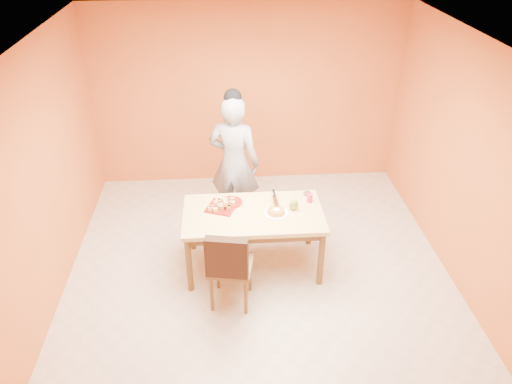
{
  "coord_description": "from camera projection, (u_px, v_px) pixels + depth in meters",
  "views": [
    {
      "loc": [
        -0.37,
        -4.47,
        3.88
      ],
      "look_at": [
        -0.03,
        0.3,
        1.03
      ],
      "focal_mm": 35.0,
      "sensor_mm": 36.0,
      "label": 1
    }
  ],
  "objects": [
    {
      "name": "white_cake_plate",
      "position": [
        276.0,
        213.0,
        5.67
      ],
      "size": [
        0.33,
        0.33,
        0.01
      ],
      "primitive_type": "cylinder",
      "rotation": [
        0.0,
        0.0,
        0.13
      ],
      "color": "white",
      "rests_on": "dining_table"
    },
    {
      "name": "magenta_glass",
      "position": [
        310.0,
        198.0,
        5.87
      ],
      "size": [
        0.07,
        0.07,
        0.1
      ],
      "primitive_type": "cylinder",
      "rotation": [
        0.0,
        0.0,
        -0.0
      ],
      "color": "#C31D51",
      "rests_on": "dining_table"
    },
    {
      "name": "pastry_platter",
      "position": [
        222.0,
        207.0,
        5.78
      ],
      "size": [
        0.41,
        0.41,
        0.02
      ],
      "primitive_type": "cube",
      "rotation": [
        0.0,
        0.0,
        -0.38
      ],
      "color": "maroon",
      "rests_on": "dining_table"
    },
    {
      "name": "sponge_cake",
      "position": [
        276.0,
        211.0,
        5.66
      ],
      "size": [
        0.22,
        0.22,
        0.04
      ],
      "primitive_type": "cylinder",
      "rotation": [
        0.0,
        0.0,
        -0.17
      ],
      "color": "gold",
      "rests_on": "white_cake_plate"
    },
    {
      "name": "person",
      "position": [
        234.0,
        163.0,
        6.42
      ],
      "size": [
        0.77,
        0.63,
        1.83
      ],
      "primitive_type": "imported",
      "rotation": [
        0.0,
        0.0,
        2.82
      ],
      "color": "#939396",
      "rests_on": "floor"
    },
    {
      "name": "pastry_pile",
      "position": [
        222.0,
        203.0,
        5.75
      ],
      "size": [
        0.28,
        0.28,
        0.09
      ],
      "primitive_type": null,
      "color": "tan",
      "rests_on": "pastry_platter"
    },
    {
      "name": "wall_right",
      "position": [
        472.0,
        172.0,
        5.29
      ],
      "size": [
        0.0,
        5.0,
        5.0
      ],
      "primitive_type": "plane",
      "rotation": [
        1.57,
        0.0,
        -1.57
      ],
      "color": "orange",
      "rests_on": "floor"
    },
    {
      "name": "egg_ornament",
      "position": [
        294.0,
        205.0,
        5.72
      ],
      "size": [
        0.13,
        0.11,
        0.14
      ],
      "primitive_type": "ellipsoid",
      "rotation": [
        0.0,
        0.0,
        0.22
      ],
      "color": "olive",
      "rests_on": "dining_table"
    },
    {
      "name": "ceiling",
      "position": [
        261.0,
        48.0,
        4.46
      ],
      "size": [
        5.0,
        5.0,
        0.0
      ],
      "primitive_type": "plane",
      "rotation": [
        3.14,
        0.0,
        0.0
      ],
      "color": "white",
      "rests_on": "wall_back"
    },
    {
      "name": "wall_left",
      "position": [
        38.0,
        188.0,
        5.01
      ],
      "size": [
        0.0,
        5.0,
        5.0
      ],
      "primitive_type": "plane",
      "rotation": [
        1.57,
        0.0,
        1.57
      ],
      "color": "orange",
      "rests_on": "floor"
    },
    {
      "name": "checker_tin",
      "position": [
        307.0,
        194.0,
        6.03
      ],
      "size": [
        0.12,
        0.12,
        0.03
      ],
      "primitive_type": "cylinder",
      "rotation": [
        0.0,
        0.0,
        0.28
      ],
      "color": "black",
      "rests_on": "dining_table"
    },
    {
      "name": "cake_server",
      "position": [
        275.0,
        201.0,
        5.8
      ],
      "size": [
        0.06,
        0.25,
        0.01
      ],
      "primitive_type": "cube",
      "rotation": [
        0.0,
        0.0,
        0.04
      ],
      "color": "white",
      "rests_on": "sponge_cake"
    },
    {
      "name": "floor",
      "position": [
        260.0,
        280.0,
        5.84
      ],
      "size": [
        5.0,
        5.0,
        0.0
      ],
      "primitive_type": "plane",
      "color": "beige",
      "rests_on": "ground"
    },
    {
      "name": "wall_back",
      "position": [
        247.0,
        96.0,
        7.29
      ],
      "size": [
        4.5,
        0.0,
        4.5
      ],
      "primitive_type": "plane",
      "rotation": [
        1.57,
        0.0,
        0.0
      ],
      "color": "orange",
      "rests_on": "floor"
    },
    {
      "name": "dining_chair",
      "position": [
        231.0,
        265.0,
        5.28
      ],
      "size": [
        0.54,
        0.61,
        0.99
      ],
      "rotation": [
        0.0,
        0.0,
        -0.19
      ],
      "color": "brown",
      "rests_on": "floor"
    },
    {
      "name": "dining_table",
      "position": [
        253.0,
        219.0,
        5.75
      ],
      "size": [
        1.6,
        0.9,
        0.76
      ],
      "color": "#F5D280",
      "rests_on": "floor"
    },
    {
      "name": "red_dinner_plate",
      "position": [
        230.0,
        202.0,
        5.87
      ],
      "size": [
        0.37,
        0.37,
        0.02
      ],
      "primitive_type": "cylinder",
      "rotation": [
        0.0,
        0.0,
        -0.36
      ],
      "color": "maroon",
      "rests_on": "dining_table"
    }
  ]
}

